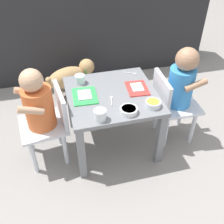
% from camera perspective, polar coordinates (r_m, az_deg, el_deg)
% --- Properties ---
extents(ground_plane, '(7.00, 7.00, 0.00)m').
position_cam_1_polar(ground_plane, '(1.93, 0.00, -6.38)').
color(ground_plane, gray).
extents(kitchen_cabinet_back, '(2.37, 0.38, 0.92)m').
position_cam_1_polar(kitchen_cabinet_back, '(2.62, -6.44, 18.34)').
color(kitchen_cabinet_back, '#232326').
rests_on(kitchen_cabinet_back, ground).
extents(dining_table, '(0.56, 0.55, 0.42)m').
position_cam_1_polar(dining_table, '(1.70, 0.00, 1.99)').
color(dining_table, slate).
rests_on(dining_table, ground).
extents(seated_child_left, '(0.31, 0.31, 0.68)m').
position_cam_1_polar(seated_child_left, '(1.60, -15.26, 0.99)').
color(seated_child_left, silver).
rests_on(seated_child_left, ground).
extents(seated_child_right, '(0.29, 0.29, 0.70)m').
position_cam_1_polar(seated_child_right, '(1.77, 14.46, 5.56)').
color(seated_child_right, silver).
rests_on(seated_child_right, ground).
extents(dog, '(0.46, 0.27, 0.30)m').
position_cam_1_polar(dog, '(2.32, -8.91, 7.79)').
color(dog, tan).
rests_on(dog, ground).
extents(food_tray_left, '(0.16, 0.20, 0.02)m').
position_cam_1_polar(food_tray_left, '(1.64, -5.97, 3.56)').
color(food_tray_left, green).
rests_on(food_tray_left, dining_table).
extents(food_tray_right, '(0.14, 0.18, 0.02)m').
position_cam_1_polar(food_tray_right, '(1.71, 5.50, 5.23)').
color(food_tray_right, red).
rests_on(food_tray_right, dining_table).
extents(water_cup_left, '(0.07, 0.07, 0.06)m').
position_cam_1_polar(water_cup_left, '(1.76, -6.98, 7.01)').
color(water_cup_left, white).
rests_on(water_cup_left, dining_table).
extents(water_cup_right, '(0.07, 0.07, 0.06)m').
position_cam_1_polar(water_cup_right, '(1.44, -2.60, -0.76)').
color(water_cup_right, white).
rests_on(water_cup_right, dining_table).
extents(veggie_bowl_far, '(0.10, 0.10, 0.03)m').
position_cam_1_polar(veggie_bowl_far, '(1.50, 3.66, 0.41)').
color(veggie_bowl_far, white).
rests_on(veggie_bowl_far, dining_table).
extents(cereal_bowl_right_side, '(0.09, 0.09, 0.04)m').
position_cam_1_polar(cereal_bowl_right_side, '(1.56, 8.92, 1.82)').
color(cereal_bowl_right_side, white).
rests_on(cereal_bowl_right_side, dining_table).
extents(spoon_by_left_tray, '(0.09, 0.06, 0.01)m').
position_cam_1_polar(spoon_by_left_tray, '(1.87, 4.26, 8.43)').
color(spoon_by_left_tray, silver).
rests_on(spoon_by_left_tray, dining_table).
extents(spoon_by_right_tray, '(0.03, 0.10, 0.01)m').
position_cam_1_polar(spoon_by_right_tray, '(1.60, -0.10, 2.71)').
color(spoon_by_right_tray, silver).
rests_on(spoon_by_right_tray, dining_table).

